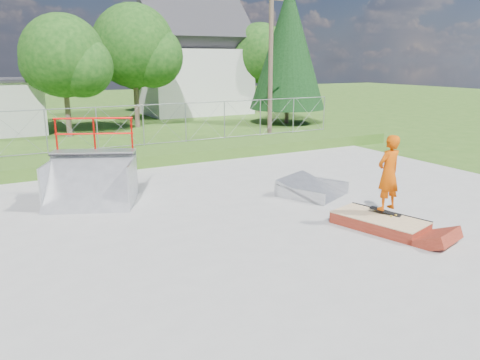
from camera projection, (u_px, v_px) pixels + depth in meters
The scene contains 16 objects.
ground at pixel (269, 228), 11.97m from camera, with size 120.00×120.00×0.00m, color #315C1A.
concrete_pad at pixel (269, 228), 11.96m from camera, with size 20.00×16.00×0.04m, color #989895.
grass_berm at pixel (152, 155), 19.99m from camera, with size 24.00×3.00×0.50m, color #315C1A.
grind_box at pixel (379, 223), 11.85m from camera, with size 1.69×2.50×0.34m.
quarter_pipe at pixel (89, 164), 13.62m from camera, with size 2.47×2.09×2.47m, color #999CA0, non-canonical shape.
flat_bank_ramp at pixel (313, 188), 14.76m from camera, with size 1.70×1.81×0.52m, color #999CA0, non-canonical shape.
skateboard at pixel (385, 212), 12.04m from camera, with size 0.22×0.80×0.02m, color black.
skater at pixel (388, 176), 11.80m from camera, with size 0.70×0.46×1.93m, color #CC4A03.
chain_link_fence at pixel (143, 125), 20.56m from camera, with size 20.00×0.06×1.80m, color gray, non-canonical shape.
gable_house at pixel (193, 65), 37.31m from camera, with size 8.40×6.08×8.94m.
utility_pole at pixel (271, 64), 24.66m from camera, with size 0.24×0.24×8.00m, color brown.
tree_left_near at pixel (68, 59), 25.28m from camera, with size 4.76×4.48×6.65m.
tree_center at pixel (139, 49), 28.91m from camera, with size 5.44×5.12×7.60m.
tree_right_far at pixel (264, 56), 37.71m from camera, with size 5.10×4.80×7.12m.
tree_back_mid at pixel (140, 67), 37.19m from camera, with size 4.08×3.84×5.70m.
conifer_tree at pixel (288, 47), 30.73m from camera, with size 5.04×5.04×9.10m.
Camera 1 is at (-6.05, -9.56, 4.17)m, focal length 35.00 mm.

